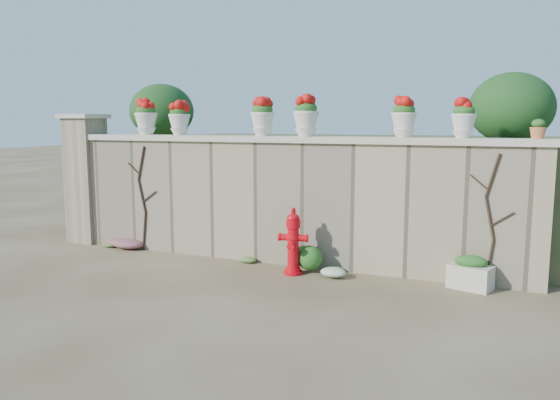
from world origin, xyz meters
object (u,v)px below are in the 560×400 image
at_px(fire_hydrant, 293,241).
at_px(urn_pot_0, 146,117).
at_px(planter_box, 470,273).
at_px(terracotta_pot, 538,130).

bearing_deg(fire_hydrant, urn_pot_0, 159.75).
xyz_separation_m(planter_box, terracotta_pot, (0.75, 0.35, 2.00)).
height_order(planter_box, urn_pot_0, urn_pot_0).
bearing_deg(urn_pot_0, terracotta_pot, 0.00).
bearing_deg(terracotta_pot, urn_pot_0, 180.00).
relative_size(fire_hydrant, planter_box, 1.59).
xyz_separation_m(urn_pot_0, terracotta_pot, (6.46, 0.00, -0.20)).
distance_m(urn_pot_0, terracotta_pot, 6.46).
height_order(fire_hydrant, terracotta_pot, terracotta_pot).
height_order(fire_hydrant, urn_pot_0, urn_pot_0).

